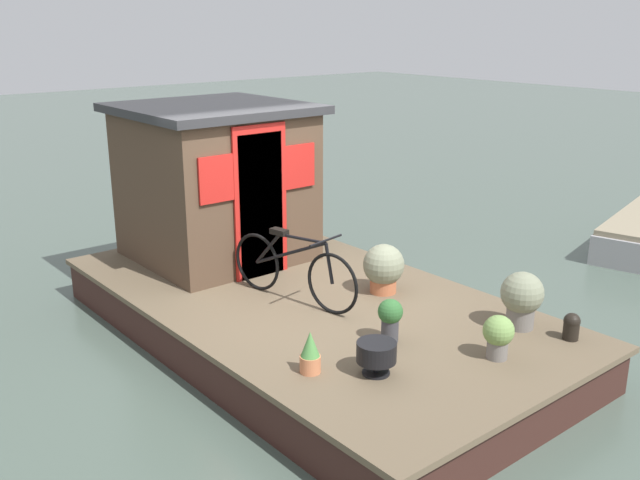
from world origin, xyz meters
name	(u,v)px	position (x,y,z in m)	size (l,w,h in m)	color
ground_plane	(309,338)	(0.00, 0.00, 0.00)	(60.00, 60.00, 0.00)	#47564C
houseboat_deck	(309,317)	(0.00, 0.00, 0.25)	(5.92, 3.19, 0.50)	brown
houseboat_cabin	(216,182)	(1.85, 0.00, 1.48)	(2.11, 2.12, 1.93)	#4C3828
bicycle	(293,269)	(0.00, 0.21, 0.87)	(1.71, 0.51, 0.79)	black
potted_plant_geranium	(310,353)	(-1.39, 1.09, 0.68)	(0.18, 0.18, 0.38)	#C6754C
potted_plant_basil	(390,317)	(-1.38, 0.11, 0.75)	(0.24, 0.24, 0.42)	#38383D
potted_plant_fern	(498,335)	(-2.25, -0.38, 0.73)	(0.28, 0.28, 0.41)	slate
potted_plant_rosemary	(384,267)	(-0.43, -0.73, 0.80)	(0.46, 0.46, 0.55)	#B2603D
potted_plant_thyme	(522,297)	(-1.98, -1.10, 0.82)	(0.42, 0.42, 0.58)	slate
charcoal_grill	(376,353)	(-1.77, 0.67, 0.70)	(0.35, 0.35, 0.29)	black
mooring_bollard	(571,326)	(-2.45, -1.25, 0.64)	(0.16, 0.16, 0.27)	black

